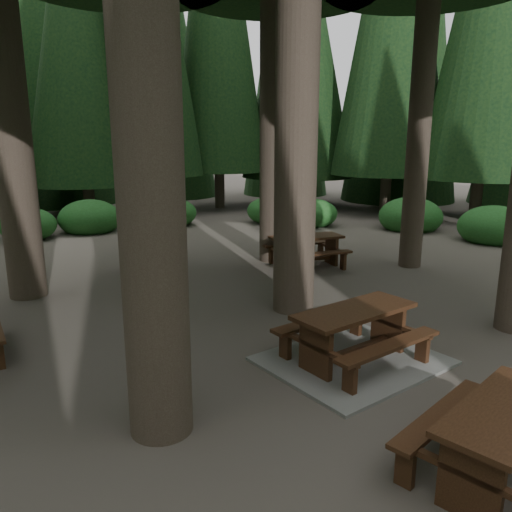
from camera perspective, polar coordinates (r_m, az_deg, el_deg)
name	(u,v)px	position (r m, az deg, el deg)	size (l,w,h in m)	color
ground	(263,317)	(10.00, 0.76, -7.02)	(80.00, 80.00, 0.00)	#4B443D
picnic_table_a	(354,343)	(8.14, 11.09, -9.77)	(3.04, 2.68, 0.89)	gray
picnic_table_d	(306,246)	(13.80, 5.76, 1.12)	(2.10, 1.75, 0.86)	#351D10
picnic_table_e	(503,432)	(5.96, 26.35, -17.57)	(2.35, 2.13, 0.84)	#351D10
shrub_ring	(277,284)	(10.80, 2.43, -3.22)	(23.86, 24.64, 1.49)	#235E20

